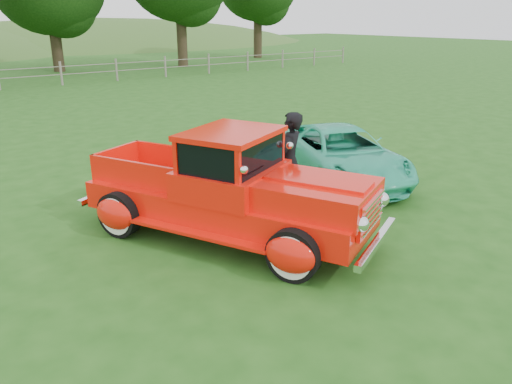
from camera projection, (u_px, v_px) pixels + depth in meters
ground at (313, 249)px, 7.78m from camera, size 140.00×140.00×0.00m
red_pickup at (229, 191)px, 7.97m from camera, size 3.67×5.26×1.78m
teal_sedan at (341, 154)px, 10.93m from camera, size 3.31×4.52×1.14m
man at (290, 162)px, 9.09m from camera, size 0.80×0.71×1.83m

